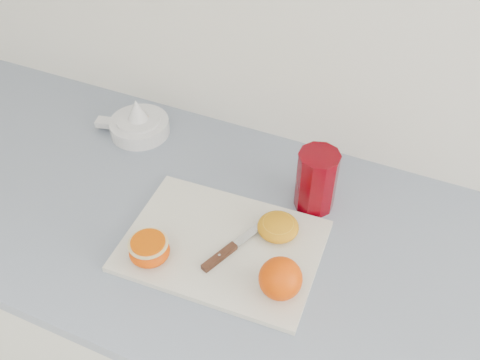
# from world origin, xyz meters

# --- Properties ---
(counter) EXTENTS (2.60, 0.64, 0.89)m
(counter) POSITION_xyz_m (-0.18, 1.70, 0.45)
(counter) COLOR silver
(counter) RESTS_ON ground
(cutting_board) EXTENTS (0.38, 0.28, 0.01)m
(cutting_board) POSITION_xyz_m (-0.11, 1.64, 0.90)
(cutting_board) COLOR beige
(cutting_board) RESTS_ON counter
(whole_orange) EXTENTS (0.08, 0.08, 0.08)m
(whole_orange) POSITION_xyz_m (0.03, 1.59, 0.94)
(whole_orange) COLOR #DF6100
(whole_orange) RESTS_ON cutting_board
(half_orange) EXTENTS (0.07, 0.07, 0.05)m
(half_orange) POSITION_xyz_m (-0.21, 1.56, 0.92)
(half_orange) COLOR #DF6100
(half_orange) RESTS_ON cutting_board
(squeezed_shell) EXTENTS (0.08, 0.08, 0.03)m
(squeezed_shell) POSITION_xyz_m (-0.02, 1.71, 0.92)
(squeezed_shell) COLOR #C87D0E
(squeezed_shell) RESTS_ON cutting_board
(paring_knife) EXTENTS (0.08, 0.17, 0.01)m
(paring_knife) POSITION_xyz_m (-0.09, 1.63, 0.91)
(paring_knife) COLOR #4A2317
(paring_knife) RESTS_ON cutting_board
(citrus_juicer) EXTENTS (0.18, 0.14, 0.09)m
(citrus_juicer) POSITION_xyz_m (-0.44, 1.88, 0.92)
(citrus_juicer) COLOR white
(citrus_juicer) RESTS_ON counter
(red_tumbler) EXTENTS (0.08, 0.08, 0.13)m
(red_tumbler) POSITION_xyz_m (0.01, 1.82, 0.95)
(red_tumbler) COLOR #670008
(red_tumbler) RESTS_ON counter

